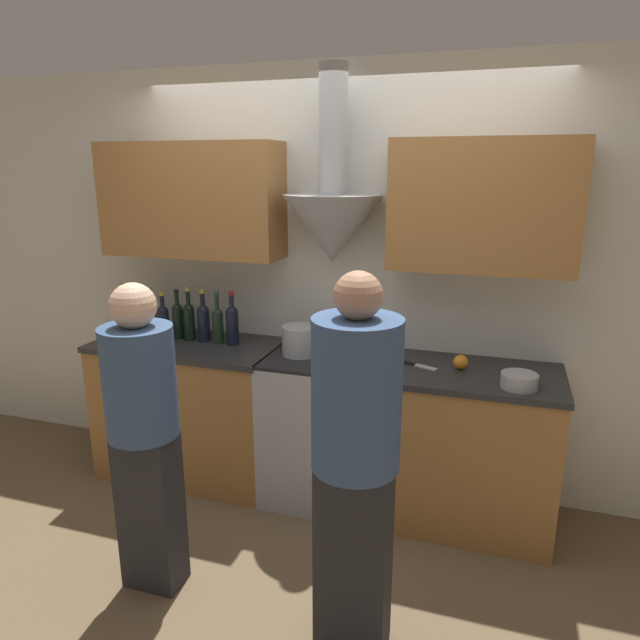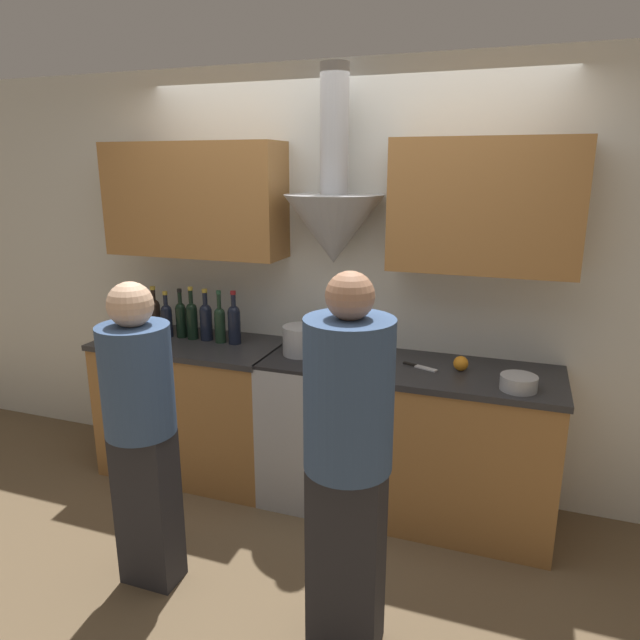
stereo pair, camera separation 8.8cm
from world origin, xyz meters
name	(u,v)px [view 1 (the left image)]	position (x,y,z in m)	size (l,w,h in m)	color
ground_plane	(307,524)	(0.00, 0.00, 0.00)	(12.00, 12.00, 0.00)	brown
wall_back	(334,259)	(-0.03, 0.62, 1.46)	(8.40, 0.58, 2.60)	silver
counter_left	(192,408)	(-0.93, 0.35, 0.46)	(1.19, 0.62, 0.91)	#9E6B38
counter_right	(464,447)	(0.83, 0.35, 0.46)	(1.01, 0.62, 0.91)	#9E6B38
stove_range	(325,426)	(0.00, 0.35, 0.46)	(0.68, 0.60, 0.91)	#A8AAAF
wine_bottle_0	(124,313)	(-1.43, 0.41, 1.06)	(0.08, 0.08, 0.34)	black
wine_bottle_1	(134,316)	(-1.34, 0.39, 1.04)	(0.08, 0.08, 0.34)	black
wine_bottle_2	(151,316)	(-1.23, 0.42, 1.05)	(0.08, 0.08, 0.33)	black
wine_bottle_3	(163,320)	(-1.12, 0.39, 1.04)	(0.07, 0.07, 0.31)	black
wine_bottle_4	(178,319)	(-1.03, 0.42, 1.04)	(0.07, 0.07, 0.32)	black
wine_bottle_5	(189,319)	(-0.94, 0.40, 1.05)	(0.07, 0.07, 0.35)	black
wine_bottle_6	(204,320)	(-0.84, 0.41, 1.05)	(0.08, 0.08, 0.34)	black
wine_bottle_7	(218,323)	(-0.73, 0.40, 1.04)	(0.07, 0.07, 0.34)	black
wine_bottle_8	(232,323)	(-0.63, 0.40, 1.05)	(0.08, 0.08, 0.34)	black
stock_pot	(300,340)	(-0.15, 0.34, 1.00)	(0.22, 0.22, 0.17)	#A8AAAF
mixing_bowl	(350,354)	(0.15, 0.34, 0.95)	(0.23, 0.23, 0.07)	#A8AAAF
orange_fruit	(461,362)	(0.78, 0.37, 0.95)	(0.08, 0.08, 0.08)	orange
saucepan	(519,381)	(1.09, 0.18, 0.95)	(0.18, 0.18, 0.08)	#A8AAAF
chefs_knife	(420,366)	(0.56, 0.35, 0.92)	(0.21, 0.10, 0.01)	silver
person_foreground_left	(144,427)	(-0.56, -0.67, 0.84)	(0.33, 0.33, 1.52)	#28282D
person_foreground_right	(355,454)	(0.46, -0.72, 0.90)	(0.35, 0.35, 1.64)	#28282D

